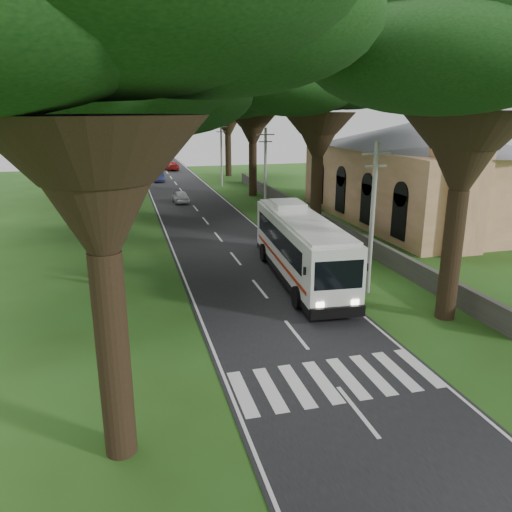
% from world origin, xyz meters
% --- Properties ---
extents(ground, '(140.00, 140.00, 0.00)m').
position_xyz_m(ground, '(0.00, 0.00, 0.00)').
color(ground, '#284A15').
rests_on(ground, ground).
extents(road, '(8.00, 120.00, 0.04)m').
position_xyz_m(road, '(0.00, 25.00, 0.01)').
color(road, black).
rests_on(road, ground).
extents(crosswalk, '(8.00, 3.00, 0.01)m').
position_xyz_m(crosswalk, '(0.00, -2.00, 0.00)').
color(crosswalk, silver).
rests_on(crosswalk, ground).
extents(property_wall, '(0.35, 50.00, 1.20)m').
position_xyz_m(property_wall, '(9.00, 24.00, 0.60)').
color(property_wall, '#383533').
rests_on(property_wall, ground).
extents(church, '(14.00, 24.00, 11.60)m').
position_xyz_m(church, '(17.86, 21.55, 4.91)').
color(church, tan).
rests_on(church, ground).
extents(pole_near, '(1.60, 0.24, 8.00)m').
position_xyz_m(pole_near, '(5.50, 6.00, 4.18)').
color(pole_near, gray).
rests_on(pole_near, ground).
extents(pole_mid, '(1.60, 0.24, 8.00)m').
position_xyz_m(pole_mid, '(5.50, 26.00, 4.18)').
color(pole_mid, gray).
rests_on(pole_mid, ground).
extents(pole_far, '(1.60, 0.24, 8.00)m').
position_xyz_m(pole_far, '(5.50, 46.00, 4.18)').
color(pole_far, gray).
rests_on(pole_far, ground).
extents(tree_l_mida, '(14.84, 14.84, 13.99)m').
position_xyz_m(tree_l_mida, '(-8.00, 12.00, 10.75)').
color(tree_l_mida, black).
rests_on(tree_l_mida, ground).
extents(tree_l_midb, '(15.82, 15.82, 14.70)m').
position_xyz_m(tree_l_midb, '(-7.50, 30.00, 11.26)').
color(tree_l_midb, black).
rests_on(tree_l_midb, ground).
extents(tree_l_far, '(14.44, 14.44, 16.42)m').
position_xyz_m(tree_l_far, '(-8.50, 48.00, 13.20)').
color(tree_l_far, black).
rests_on(tree_l_far, ground).
extents(tree_r_near, '(14.12, 14.12, 15.52)m').
position_xyz_m(tree_r_near, '(7.50, 2.00, 12.38)').
color(tree_r_near, black).
rests_on(tree_r_near, ground).
extents(tree_r_mida, '(13.11, 13.11, 14.89)m').
position_xyz_m(tree_r_mida, '(8.00, 20.00, 11.92)').
color(tree_r_mida, black).
rests_on(tree_r_mida, ground).
extents(tree_r_midb, '(15.92, 15.92, 15.32)m').
position_xyz_m(tree_r_midb, '(7.50, 38.00, 11.86)').
color(tree_r_midb, black).
rests_on(tree_r_midb, ground).
extents(tree_r_far, '(13.68, 13.68, 14.86)m').
position_xyz_m(tree_r_far, '(8.50, 56.00, 11.80)').
color(tree_r_far, black).
rests_on(tree_r_far, ground).
extents(coach_bus, '(3.68, 12.79, 3.72)m').
position_xyz_m(coach_bus, '(2.70, 9.02, 2.00)').
color(coach_bus, silver).
rests_on(coach_bus, ground).
extents(distant_car_a, '(1.65, 3.80, 1.27)m').
position_xyz_m(distant_car_a, '(-1.07, 35.62, 0.67)').
color(distant_car_a, '#98989D').
rests_on(distant_car_a, road).
extents(distant_car_b, '(1.53, 4.02, 1.31)m').
position_xyz_m(distant_car_b, '(-1.98, 52.54, 0.68)').
color(distant_car_b, navy).
rests_on(distant_car_b, road).
extents(distant_car_c, '(2.65, 4.92, 1.36)m').
position_xyz_m(distant_car_c, '(0.94, 65.40, 0.71)').
color(distant_car_c, maroon).
rests_on(distant_car_c, road).
extents(pedestrian, '(0.56, 0.75, 1.87)m').
position_xyz_m(pedestrian, '(-7.68, 10.36, 0.94)').
color(pedestrian, black).
rests_on(pedestrian, ground).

